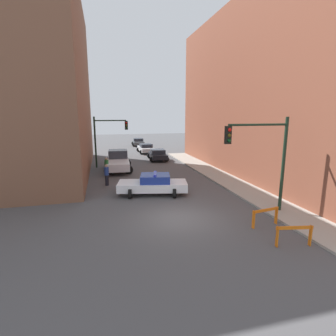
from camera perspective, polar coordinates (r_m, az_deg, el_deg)
name	(u,v)px	position (r m, az deg, el deg)	size (l,w,h in m)	color
ground_plane	(177,219)	(14.21, 2.07, -10.95)	(120.00, 120.00, 0.00)	#4C4C4F
sidewalk_right	(279,208)	(16.88, 22.94, -7.94)	(2.40, 44.00, 0.12)	#9E998E
building_corner_left	(1,84)	(27.98, -32.57, 15.18)	(14.00, 20.00, 16.05)	brown
building_right	(298,91)	(26.81, 26.48, 14.75)	(12.00, 28.00, 14.88)	brown
traffic_light_near	(266,151)	(14.88, 20.49, 3.48)	(3.64, 0.35, 5.20)	black
traffic_light_far	(106,134)	(27.79, -13.36, 7.12)	(3.44, 0.35, 5.20)	black
police_car	(153,184)	(18.07, -3.25, -3.53)	(4.98, 2.95, 1.52)	white
white_truck	(118,161)	(26.25, -10.79, 1.49)	(2.82, 5.50, 1.90)	silver
parked_car_near	(158,154)	(31.57, -2.27, 2.97)	(2.43, 4.39, 1.31)	black
parked_car_mid	(146,148)	(37.50, -4.84, 4.33)	(2.34, 4.34, 1.31)	silver
parked_car_far	(138,142)	(46.13, -6.48, 5.68)	(2.45, 4.40, 1.31)	#474C51
pedestrian_crossing	(107,175)	(20.81, -13.22, -1.40)	(0.50, 0.50, 1.66)	black
pedestrian_corner	(107,166)	(24.02, -13.21, 0.34)	(0.51, 0.51, 1.66)	#474C66
barrier_front	(294,232)	(12.42, 25.77, -12.53)	(1.58, 0.42, 0.90)	orange
barrier_mid	(265,214)	(13.96, 20.43, -9.41)	(1.59, 0.38, 0.90)	orange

